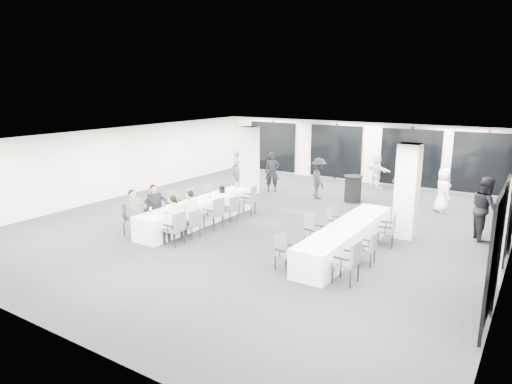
# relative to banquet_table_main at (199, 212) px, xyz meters

# --- Properties ---
(room) EXTENTS (14.04, 16.04, 2.84)m
(room) POSITION_rel_banquet_table_main_xyz_m (2.74, 2.36, 1.01)
(room) COLOR black
(room) RESTS_ON ground
(column_left) EXTENTS (0.60, 0.60, 2.80)m
(column_left) POSITION_rel_banquet_table_main_xyz_m (-0.95, 4.45, 1.02)
(column_left) COLOR silver
(column_left) RESTS_ON floor
(column_right) EXTENTS (0.60, 0.60, 2.80)m
(column_right) POSITION_rel_banquet_table_main_xyz_m (6.05, 2.25, 1.02)
(column_right) COLOR silver
(column_right) RESTS_ON floor
(banquet_table_main) EXTENTS (0.90, 5.00, 0.75)m
(banquet_table_main) POSITION_rel_banquet_table_main_xyz_m (0.00, 0.00, 0.00)
(banquet_table_main) COLOR white
(banquet_table_main) RESTS_ON floor
(banquet_table_side) EXTENTS (0.90, 5.00, 0.75)m
(banquet_table_side) POSITION_rel_banquet_table_main_xyz_m (5.07, 0.12, 0.00)
(banquet_table_side) COLOR white
(banquet_table_side) RESTS_ON floor
(cocktail_table) EXTENTS (0.74, 0.74, 1.03)m
(cocktail_table) POSITION_rel_banquet_table_main_xyz_m (3.20, 5.44, 0.15)
(cocktail_table) COLOR black
(cocktail_table) RESTS_ON floor
(chair_main_left_near) EXTENTS (0.63, 0.66, 1.04)m
(chair_main_left_near) POSITION_rel_banquet_table_main_xyz_m (-0.84, -2.08, 0.22)
(chair_main_left_near) COLOR #4D5054
(chair_main_left_near) RESTS_ON floor
(chair_main_left_second) EXTENTS (0.52, 0.58, 1.00)m
(chair_main_left_second) POSITION_rel_banquet_table_main_xyz_m (-0.84, -1.24, 0.20)
(chair_main_left_second) COLOR #4D5054
(chair_main_left_second) RESTS_ON floor
(chair_main_left_mid) EXTENTS (0.60, 0.64, 1.02)m
(chair_main_left_mid) POSITION_rel_banquet_table_main_xyz_m (-0.84, -0.24, 0.21)
(chair_main_left_mid) COLOR #4D5054
(chair_main_left_mid) RESTS_ON floor
(chair_main_left_fourth) EXTENTS (0.47, 0.53, 0.93)m
(chair_main_left_fourth) POSITION_rel_banquet_table_main_xyz_m (-0.83, 0.70, 0.16)
(chair_main_left_fourth) COLOR #4D5054
(chair_main_left_fourth) RESTS_ON floor
(chair_main_left_far) EXTENTS (0.46, 0.50, 0.86)m
(chair_main_left_far) POSITION_rel_banquet_table_main_xyz_m (-0.83, 1.66, 0.12)
(chair_main_left_far) COLOR #4D5054
(chair_main_left_far) RESTS_ON floor
(chair_main_right_near) EXTENTS (0.51, 0.56, 0.98)m
(chair_main_right_near) POSITION_rel_banquet_table_main_xyz_m (0.84, -1.99, 0.18)
(chair_main_right_near) COLOR #4D5054
(chair_main_right_near) RESTS_ON floor
(chair_main_right_second) EXTENTS (0.50, 0.53, 0.86)m
(chair_main_right_second) POSITION_rel_banquet_table_main_xyz_m (0.82, -1.27, 0.12)
(chair_main_right_second) COLOR #4D5054
(chair_main_right_second) RESTS_ON floor
(chair_main_right_mid) EXTENTS (0.54, 0.59, 1.00)m
(chair_main_right_mid) POSITION_rel_banquet_table_main_xyz_m (0.84, -0.19, 0.20)
(chair_main_right_mid) COLOR #4D5054
(chair_main_right_mid) RESTS_ON floor
(chair_main_right_fourth) EXTENTS (0.49, 0.53, 0.86)m
(chair_main_right_fourth) POSITION_rel_banquet_table_main_xyz_m (0.82, 0.70, 0.12)
(chair_main_right_fourth) COLOR #4D5054
(chair_main_right_fourth) RESTS_ON floor
(chair_main_right_far) EXTENTS (0.63, 0.66, 1.03)m
(chair_main_right_far) POSITION_rel_banquet_table_main_xyz_m (0.84, 1.76, 0.21)
(chair_main_right_far) COLOR #4D5054
(chair_main_right_far) RESTS_ON floor
(chair_side_left_near) EXTENTS (0.53, 0.56, 0.87)m
(chair_side_left_near) POSITION_rel_banquet_table_main_xyz_m (4.25, -1.88, 0.12)
(chair_side_left_near) COLOR #4D5054
(chair_side_left_near) RESTS_ON floor
(chair_side_left_mid) EXTENTS (0.56, 0.60, 0.98)m
(chair_side_left_mid) POSITION_rel_banquet_table_main_xyz_m (4.24, -0.24, 0.19)
(chair_side_left_mid) COLOR #4D5054
(chair_side_left_mid) RESTS_ON floor
(chair_side_left_far) EXTENTS (0.48, 0.52, 0.87)m
(chair_side_left_far) POSITION_rel_banquet_table_main_xyz_m (4.24, 1.11, 0.12)
(chair_side_left_far) COLOR #4D5054
(chair_side_left_far) RESTS_ON floor
(chair_side_right_near) EXTENTS (0.55, 0.61, 1.04)m
(chair_side_right_near) POSITION_rel_banquet_table_main_xyz_m (5.91, -1.81, 0.22)
(chair_side_right_near) COLOR #4D5054
(chair_side_right_near) RESTS_ON floor
(chair_side_right_mid) EXTENTS (0.45, 0.50, 0.86)m
(chair_side_right_mid) POSITION_rel_banquet_table_main_xyz_m (5.90, -0.46, 0.11)
(chair_side_right_mid) COLOR #4D5054
(chair_side_right_mid) RESTS_ON floor
(chair_side_right_far) EXTENTS (0.58, 0.61, 0.96)m
(chair_side_right_far) POSITION_rel_banquet_table_main_xyz_m (5.90, 1.14, 0.17)
(chair_side_right_far) COLOR #4D5054
(chair_side_right_far) RESTS_ON floor
(seated_guest_a) EXTENTS (0.50, 0.38, 1.44)m
(seated_guest_a) POSITION_rel_banquet_table_main_xyz_m (-0.67, -2.10, 0.44)
(seated_guest_a) COLOR #505257
(seated_guest_a) RESTS_ON floor
(seated_guest_b) EXTENTS (0.50, 0.38, 1.44)m
(seated_guest_b) POSITION_rel_banquet_table_main_xyz_m (-0.67, -1.24, 0.44)
(seated_guest_b) COLOR black
(seated_guest_b) RESTS_ON floor
(seated_guest_c) EXTENTS (0.50, 0.38, 1.44)m
(seated_guest_c) POSITION_rel_banquet_table_main_xyz_m (0.67, -1.99, 0.44)
(seated_guest_c) COLOR white
(seated_guest_c) RESTS_ON floor
(seated_guest_d) EXTENTS (0.50, 0.38, 1.44)m
(seated_guest_d) POSITION_rel_banquet_table_main_xyz_m (0.67, -1.26, 0.44)
(seated_guest_d) COLOR white
(seated_guest_d) RESTS_ON floor
(standing_guest_a) EXTENTS (0.88, 0.82, 1.91)m
(standing_guest_a) POSITION_rel_banquet_table_main_xyz_m (-0.37, 5.32, 0.58)
(standing_guest_a) COLOR black
(standing_guest_a) RESTS_ON floor
(standing_guest_c) EXTENTS (1.24, 1.32, 1.86)m
(standing_guest_c) POSITION_rel_banquet_table_main_xyz_m (1.84, 5.22, 0.56)
(standing_guest_c) COLOR black
(standing_guest_c) RESTS_ON floor
(standing_guest_d) EXTENTS (1.19, 1.27, 1.90)m
(standing_guest_d) POSITION_rel_banquet_table_main_xyz_m (4.84, 6.48, 0.58)
(standing_guest_d) COLOR #505257
(standing_guest_d) RESTS_ON floor
(standing_guest_e) EXTENTS (0.92, 1.01, 1.79)m
(standing_guest_e) POSITION_rel_banquet_table_main_xyz_m (6.41, 5.80, 0.52)
(standing_guest_e) COLOR white
(standing_guest_e) RESTS_ON floor
(standing_guest_f) EXTENTS (1.65, 1.31, 1.70)m
(standing_guest_f) POSITION_rel_banquet_table_main_xyz_m (3.13, 8.45, 0.48)
(standing_guest_f) COLOR white
(standing_guest_f) RESTS_ON floor
(standing_guest_g) EXTENTS (0.83, 0.80, 1.78)m
(standing_guest_g) POSITION_rel_banquet_table_main_xyz_m (-2.44, 5.60, 0.52)
(standing_guest_g) COLOR #505257
(standing_guest_g) RESTS_ON floor
(standing_guest_h) EXTENTS (0.99, 1.19, 2.12)m
(standing_guest_h) POSITION_rel_banquet_table_main_xyz_m (8.05, 3.25, 0.69)
(standing_guest_h) COLOR black
(standing_guest_h) RESTS_ON floor
(ice_bucket_near) EXTENTS (0.20, 0.20, 0.23)m
(ice_bucket_near) POSITION_rel_banquet_table_main_xyz_m (-0.09, -1.03, 0.49)
(ice_bucket_near) COLOR black
(ice_bucket_near) RESTS_ON banquet_table_main
(ice_bucket_far) EXTENTS (0.21, 0.21, 0.24)m
(ice_bucket_far) POSITION_rel_banquet_table_main_xyz_m (-0.08, 1.39, 0.49)
(ice_bucket_far) COLOR black
(ice_bucket_far) RESTS_ON banquet_table_main
(water_bottle_a) EXTENTS (0.07, 0.07, 0.22)m
(water_bottle_a) POSITION_rel_banquet_table_main_xyz_m (-0.16, -1.98, 0.49)
(water_bottle_a) COLOR silver
(water_bottle_a) RESTS_ON banquet_table_main
(water_bottle_b) EXTENTS (0.07, 0.07, 0.23)m
(water_bottle_b) POSITION_rel_banquet_table_main_xyz_m (0.23, 0.31, 0.49)
(water_bottle_b) COLOR silver
(water_bottle_b) RESTS_ON banquet_table_main
(water_bottle_c) EXTENTS (0.07, 0.07, 0.23)m
(water_bottle_c) POSITION_rel_banquet_table_main_xyz_m (0.02, 2.13, 0.49)
(water_bottle_c) COLOR silver
(water_bottle_c) RESTS_ON banquet_table_main
(plate_a) EXTENTS (0.21, 0.21, 0.03)m
(plate_a) POSITION_rel_banquet_table_main_xyz_m (-0.15, -1.66, 0.39)
(plate_a) COLOR white
(plate_a) RESTS_ON banquet_table_main
(plate_b) EXTENTS (0.21, 0.21, 0.03)m
(plate_b) POSITION_rel_banquet_table_main_xyz_m (0.10, -1.47, 0.39)
(plate_b) COLOR white
(plate_b) RESTS_ON banquet_table_main
(plate_c) EXTENTS (0.19, 0.19, 0.03)m
(plate_c) POSITION_rel_banquet_table_main_xyz_m (0.04, -0.54, 0.39)
(plate_c) COLOR white
(plate_c) RESTS_ON banquet_table_main
(wine_glass) EXTENTS (0.07, 0.07, 0.18)m
(wine_glass) POSITION_rel_banquet_table_main_xyz_m (0.20, -2.10, 0.51)
(wine_glass) COLOR silver
(wine_glass) RESTS_ON banquet_table_main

